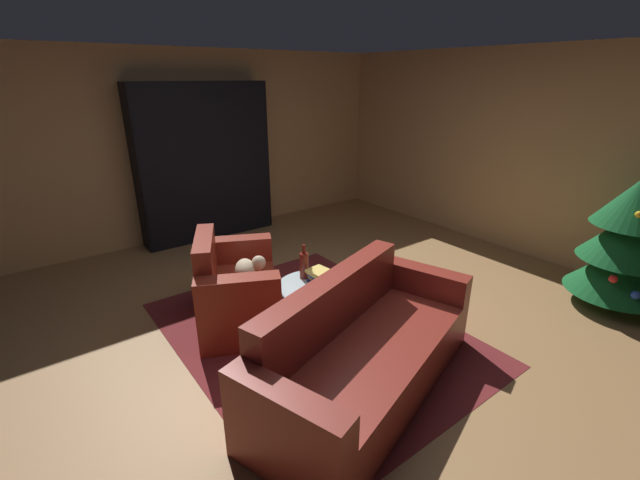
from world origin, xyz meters
TOP-DOWN VIEW (x-y plane):
  - ground_plane at (0.00, 0.00)m, footprint 7.47×7.47m
  - wall_back at (0.00, 3.12)m, footprint 6.35×0.06m
  - wall_left at (-3.14, 0.00)m, footprint 0.06×6.30m
  - area_rug at (-0.02, -0.16)m, footprint 2.86×2.19m
  - bookshelf_unit at (-2.90, 0.25)m, footprint 0.34×1.82m
  - armchair_red at (-0.61, -0.61)m, footprint 1.26×1.08m
  - couch_red at (0.75, -0.28)m, footprint 1.40×2.17m
  - coffee_table at (-0.03, -0.14)m, footprint 0.65×0.65m
  - book_stack_on_table at (-0.04, -0.08)m, footprint 0.22×0.19m
  - bottle_on_table at (-0.21, -0.12)m, footprint 0.08×0.08m
  - decorated_tree at (1.38, 2.53)m, footprint 0.91×0.91m

SIDE VIEW (x-z plane):
  - ground_plane at x=0.00m, z-range 0.00..0.00m
  - area_rug at x=-0.02m, z-range 0.00..0.01m
  - couch_red at x=0.75m, z-range -0.13..0.70m
  - armchair_red at x=-0.61m, z-range -0.12..0.74m
  - coffee_table at x=-0.03m, z-range 0.18..0.65m
  - book_stack_on_table at x=-0.04m, z-range 0.47..0.60m
  - bottle_on_table at x=-0.21m, z-range 0.43..0.75m
  - decorated_tree at x=1.38m, z-range 0.02..1.33m
  - bookshelf_unit at x=-2.90m, z-range -0.02..2.07m
  - wall_back at x=0.00m, z-range 0.00..2.50m
  - wall_left at x=-3.14m, z-range 0.00..2.50m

